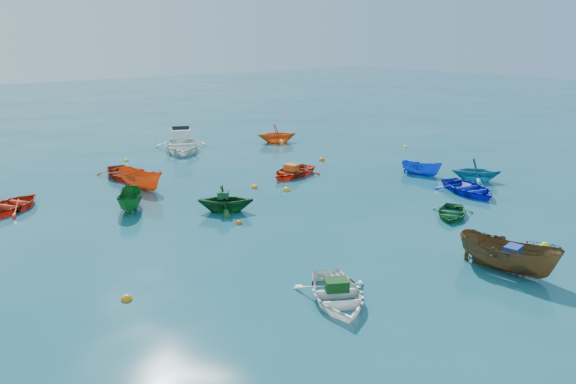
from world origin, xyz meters
TOP-DOWN VIEW (x-y plane):
  - ground at (0.00, 0.00)m, footprint 160.00×160.00m
  - dinghy_white_near at (-5.32, -4.33)m, footprint 3.61×3.97m
  - sampan_brown_mid at (0.75, -6.23)m, footprint 1.91×3.67m
  - dinghy_blue_se at (7.93, 0.33)m, footprint 3.43×4.07m
  - dinghy_green_e at (4.17, -1.43)m, footprint 3.16×2.92m
  - dinghy_cyan_se at (10.34, 1.60)m, footprint 3.33×3.37m
  - dinghy_red_nw at (-11.00, 11.49)m, footprint 4.00×3.76m
  - sampan_orange_n at (-4.81, 11.24)m, footprint 1.95×3.33m
  - dinghy_green_n at (-3.35, 5.29)m, footprint 3.30×3.22m
  - dinghy_red_ne at (3.06, 8.57)m, footprint 3.83×3.19m
  - sampan_blue_far at (9.06, 4.31)m, footprint 1.69×2.50m
  - dinghy_red_far at (-4.70, 14.23)m, footprint 2.83×3.59m
  - dinghy_orange_far at (8.24, 17.02)m, footprint 3.54×3.34m
  - sampan_green_far at (-6.67, 8.15)m, footprint 2.21×2.82m
  - motorboat_white at (1.29, 18.57)m, footprint 5.40×6.05m
  - tarp_green_a at (-5.27, -4.24)m, footprint 0.86×0.80m
  - tarp_blue_a at (0.78, -6.38)m, footprint 0.69×0.57m
  - tarp_green_b at (-3.43, 5.35)m, footprint 0.76×0.79m
  - tarp_orange_b at (2.97, 8.54)m, footprint 0.73×0.85m
  - buoy_or_a at (-10.34, -0.33)m, footprint 0.35×0.35m
  - buoy_ye_a at (3.99, -5.85)m, footprint 0.37×0.37m
  - buoy_or_c at (-3.79, 3.50)m, footprint 0.29×0.29m
  - buoy_ye_c at (0.95, 6.35)m, footprint 0.39×0.39m
  - buoy_or_d at (6.94, 10.49)m, footprint 0.38×0.38m
  - buoy_ye_d at (-2.92, 17.96)m, footprint 0.32×0.32m
  - buoy_or_e at (-0.07, 7.77)m, footprint 0.36×0.36m
  - buoy_ye_e at (14.35, 10.05)m, footprint 0.31×0.31m

SIDE VIEW (x-z plane):
  - ground at x=0.00m, z-range 0.00..0.00m
  - dinghy_white_near at x=-5.32m, z-range -0.34..0.34m
  - sampan_brown_mid at x=0.75m, z-range -0.68..0.68m
  - dinghy_blue_se at x=7.93m, z-range -0.36..0.36m
  - dinghy_green_e at x=4.17m, z-range -0.27..0.27m
  - dinghy_cyan_se at x=10.34m, z-range -0.67..0.67m
  - dinghy_red_nw at x=-11.00m, z-range -0.34..0.34m
  - sampan_orange_n at x=-4.81m, z-range -0.61..0.61m
  - dinghy_green_n at x=-3.35m, z-range -0.66..0.66m
  - dinghy_red_ne at x=3.06m, z-range -0.34..0.34m
  - sampan_blue_far at x=9.06m, z-range -0.45..0.45m
  - dinghy_red_far at x=-4.70m, z-range -0.34..0.34m
  - dinghy_orange_far at x=8.24m, z-range -0.74..0.74m
  - sampan_green_far at x=-6.67m, z-range -0.52..0.52m
  - motorboat_white at x=1.29m, z-range -0.82..0.82m
  - buoy_or_a at x=-10.34m, z-range -0.18..0.18m
  - buoy_ye_a at x=3.99m, z-range -0.18..0.18m
  - buoy_or_c at x=-3.79m, z-range -0.14..0.14m
  - buoy_ye_c at x=0.95m, z-range -0.20..0.20m
  - buoy_or_d at x=6.94m, z-range -0.19..0.19m
  - buoy_ye_d at x=-2.92m, z-range -0.16..0.16m
  - buoy_or_e at x=-0.07m, z-range -0.18..0.18m
  - buoy_ye_e at x=14.35m, z-range -0.15..0.15m
  - tarp_green_a at x=-5.27m, z-range 0.34..0.67m
  - tarp_orange_b at x=2.97m, z-range 0.34..0.69m
  - tarp_green_b at x=-3.43m, z-range 0.66..0.97m
  - tarp_blue_a at x=0.78m, z-range 0.68..0.97m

